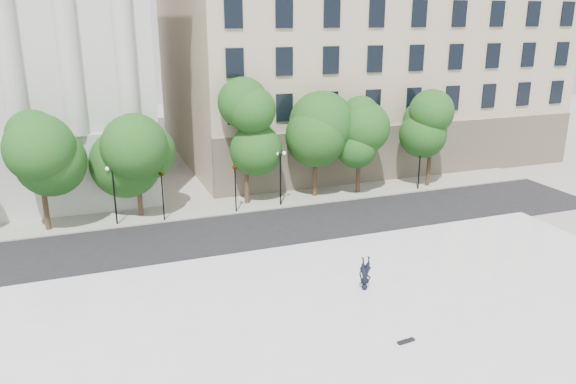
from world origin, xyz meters
name	(u,v)px	position (x,y,z in m)	size (l,w,h in m)	color
plaza	(292,358)	(0.00, 3.00, 0.23)	(44.00, 22.00, 0.45)	white
street	(212,238)	(0.00, 18.00, 0.01)	(60.00, 8.00, 0.02)	black
far_sidewalk	(194,209)	(0.00, 24.00, 0.06)	(60.00, 4.00, 0.12)	#A5A298
building_east	(349,46)	(20.00, 38.91, 11.14)	(36.00, 26.15, 23.00)	#BCAF8F
traffic_light_west	(161,173)	(-2.49, 22.30, 3.61)	(0.77, 1.58, 4.13)	black
traffic_light_east	(235,166)	(2.82, 22.30, 3.63)	(0.67, 1.62, 4.14)	black
person_lying	(365,285)	(5.60, 7.14, 0.70)	(0.66, 0.43, 1.80)	black
skateboard	(406,341)	(4.96, 2.06, 0.49)	(0.84, 0.22, 0.09)	black
street_trees	(209,143)	(1.25, 23.58, 5.19)	(45.27, 5.04, 7.76)	#382619
lamp_posts	(201,177)	(0.38, 22.60, 2.95)	(38.59, 0.28, 4.36)	black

